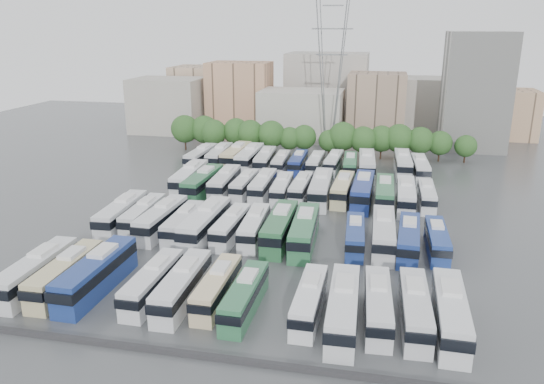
% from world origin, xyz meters
% --- Properties ---
extents(ground, '(220.00, 220.00, 0.00)m').
position_xyz_m(ground, '(0.00, 0.00, 0.00)').
color(ground, '#424447').
rests_on(ground, ground).
extents(parapet, '(56.00, 0.50, 0.50)m').
position_xyz_m(parapet, '(0.00, -33.00, 0.25)').
color(parapet, '#2D2D30').
rests_on(parapet, ground).
extents(tree_line, '(66.28, 7.50, 7.97)m').
position_xyz_m(tree_line, '(-2.70, 42.12, 4.42)').
color(tree_line, black).
rests_on(tree_line, ground).
extents(city_buildings, '(102.00, 35.00, 20.00)m').
position_xyz_m(city_buildings, '(-7.46, 71.86, 7.87)').
color(city_buildings, '#9E998E').
rests_on(city_buildings, ground).
extents(apartment_tower, '(14.00, 14.00, 26.00)m').
position_xyz_m(apartment_tower, '(34.00, 58.00, 13.00)').
color(apartment_tower, silver).
rests_on(apartment_tower, ground).
extents(electricity_pylon, '(9.00, 6.91, 33.83)m').
position_xyz_m(electricity_pylon, '(2.00, 50.00, 18.66)').
color(electricity_pylon, slate).
rests_on(electricity_pylon, ground).
extents(bus_r0_s0, '(2.96, 12.64, 3.95)m').
position_xyz_m(bus_r0_s0, '(-21.52, -24.47, 1.94)').
color(bus_r0_s0, silver).
rests_on(bus_r0_s0, ground).
extents(bus_r0_s1, '(2.90, 12.23, 3.82)m').
position_xyz_m(bus_r0_s1, '(-18.21, -24.14, 1.88)').
color(bus_r0_s1, '#C4B887').
rests_on(bus_r0_s1, ground).
extents(bus_r0_s2, '(3.04, 13.44, 4.21)m').
position_xyz_m(bus_r0_s2, '(-14.80, -23.75, 2.07)').
color(bus_r0_s2, navy).
rests_on(bus_r0_s2, ground).
extents(bus_r0_s4, '(2.58, 11.45, 3.59)m').
position_xyz_m(bus_r0_s4, '(-8.36, -23.84, 1.76)').
color(bus_r0_s4, silver).
rests_on(bus_r0_s4, ground).
extents(bus_r0_s5, '(2.81, 12.10, 3.78)m').
position_xyz_m(bus_r0_s5, '(-5.00, -24.09, 1.86)').
color(bus_r0_s5, silver).
rests_on(bus_r0_s5, ground).
extents(bus_r0_s6, '(2.40, 10.92, 3.42)m').
position_xyz_m(bus_r0_s6, '(-1.51, -23.33, 1.68)').
color(bus_r0_s6, beige).
rests_on(bus_r0_s6, ground).
extents(bus_r0_s7, '(2.56, 11.06, 3.46)m').
position_xyz_m(bus_r0_s7, '(1.74, -24.58, 1.70)').
color(bus_r0_s7, '#2E6C45').
rests_on(bus_r0_s7, ground).
extents(bus_r0_s9, '(2.48, 10.93, 3.42)m').
position_xyz_m(bus_r0_s9, '(8.13, -24.02, 1.68)').
color(bus_r0_s9, white).
rests_on(bus_r0_s9, ground).
extents(bus_r0_s10, '(3.09, 12.70, 3.96)m').
position_xyz_m(bus_r0_s10, '(11.50, -25.27, 1.95)').
color(bus_r0_s10, silver).
rests_on(bus_r0_s10, ground).
extents(bus_r0_s11, '(3.05, 11.53, 3.58)m').
position_xyz_m(bus_r0_s11, '(14.71, -23.74, 1.76)').
color(bus_r0_s11, silver).
rests_on(bus_r0_s11, ground).
extents(bus_r0_s12, '(2.90, 11.86, 3.70)m').
position_xyz_m(bus_r0_s12, '(18.14, -23.76, 1.82)').
color(bus_r0_s12, silver).
rests_on(bus_r0_s12, ground).
extents(bus_r0_s13, '(2.99, 12.65, 3.95)m').
position_xyz_m(bus_r0_s13, '(21.31, -24.11, 1.94)').
color(bus_r0_s13, silver).
rests_on(bus_r0_s13, ground).
extents(bus_r1_s0, '(3.35, 12.83, 3.99)m').
position_xyz_m(bus_r1_s0, '(-21.22, -5.61, 1.96)').
color(bus_r1_s0, silver).
rests_on(bus_r1_s0, ground).
extents(bus_r1_s1, '(2.93, 11.66, 3.63)m').
position_xyz_m(bus_r1_s1, '(-18.23, -5.04, 1.78)').
color(bus_r1_s1, silver).
rests_on(bus_r1_s1, ground).
extents(bus_r1_s2, '(3.13, 12.61, 3.93)m').
position_xyz_m(bus_r1_s2, '(-14.90, -6.35, 1.93)').
color(bus_r1_s2, silver).
rests_on(bus_r1_s2, ground).
extents(bus_r1_s3, '(2.64, 11.44, 3.58)m').
position_xyz_m(bus_r1_s3, '(-11.51, -6.89, 1.76)').
color(bus_r1_s3, silver).
rests_on(bus_r1_s3, ground).
extents(bus_r1_s4, '(3.26, 13.67, 4.27)m').
position_xyz_m(bus_r1_s4, '(-8.31, -7.19, 2.10)').
color(bus_r1_s4, silver).
rests_on(bus_r1_s4, ground).
extents(bus_r1_s5, '(2.81, 11.35, 3.54)m').
position_xyz_m(bus_r1_s5, '(-4.94, -6.53, 1.74)').
color(bus_r1_s5, silver).
rests_on(bus_r1_s5, ground).
extents(bus_r1_s6, '(3.06, 11.56, 3.59)m').
position_xyz_m(bus_r1_s6, '(-1.80, -6.20, 1.76)').
color(bus_r1_s6, silver).
rests_on(bus_r1_s6, ground).
extents(bus_r1_s7, '(3.02, 13.30, 4.17)m').
position_xyz_m(bus_r1_s7, '(1.69, -6.35, 2.04)').
color(bus_r1_s7, '#2B653C').
rests_on(bus_r1_s7, ground).
extents(bus_r1_s8, '(3.45, 13.34, 4.15)m').
position_xyz_m(bus_r1_s8, '(5.01, -6.94, 2.04)').
color(bus_r1_s8, '#2F6E44').
rests_on(bus_r1_s8, ground).
extents(bus_r1_s10, '(2.88, 10.88, 3.38)m').
position_xyz_m(bus_r1_s10, '(11.46, -6.27, 1.66)').
color(bus_r1_s10, navy).
rests_on(bus_r1_s10, ground).
extents(bus_r1_s11, '(3.05, 13.05, 4.08)m').
position_xyz_m(bus_r1_s11, '(14.99, -5.58, 2.00)').
color(bus_r1_s11, silver).
rests_on(bus_r1_s11, ground).
extents(bus_r1_s12, '(3.23, 12.10, 3.76)m').
position_xyz_m(bus_r1_s12, '(18.11, -6.36, 1.85)').
color(bus_r1_s12, navy).
rests_on(bus_r1_s12, ground).
extents(bus_r1_s13, '(2.56, 10.93, 3.42)m').
position_xyz_m(bus_r1_s13, '(21.60, -5.67, 1.68)').
color(bus_r1_s13, navy).
rests_on(bus_r1_s13, ground).
extents(bus_r2_s1, '(3.57, 13.71, 4.27)m').
position_xyz_m(bus_r2_s1, '(-18.09, 13.19, 2.09)').
color(bus_r2_s1, silver).
rests_on(bus_r2_s1, ground).
extents(bus_r2_s2, '(3.33, 13.49, 4.21)m').
position_xyz_m(bus_r2_s2, '(-14.88, 10.86, 2.07)').
color(bus_r2_s2, '#2A643E').
rests_on(bus_r2_s2, ground).
extents(bus_r2_s3, '(3.21, 12.77, 3.98)m').
position_xyz_m(bus_r2_s3, '(-11.51, 12.21, 1.95)').
color(bus_r2_s3, silver).
rests_on(bus_r2_s3, ground).
extents(bus_r2_s4, '(2.55, 11.02, 3.45)m').
position_xyz_m(bus_r2_s4, '(-8.14, 12.52, 1.69)').
color(bus_r2_s4, silver).
rests_on(bus_r2_s4, ground).
extents(bus_r2_s5, '(2.76, 11.96, 3.74)m').
position_xyz_m(bus_r2_s5, '(-4.89, 12.19, 1.84)').
color(bus_r2_s5, silver).
rests_on(bus_r2_s5, ground).
extents(bus_r2_s6, '(2.91, 11.26, 3.50)m').
position_xyz_m(bus_r2_s6, '(-1.55, 11.74, 1.72)').
color(bus_r2_s6, silver).
rests_on(bus_r2_s6, ground).
extents(bus_r2_s7, '(2.63, 11.19, 3.50)m').
position_xyz_m(bus_r2_s7, '(1.50, 12.54, 1.72)').
color(bus_r2_s7, silver).
rests_on(bus_r2_s7, ground).
extents(bus_r2_s8, '(3.37, 13.76, 4.29)m').
position_xyz_m(bus_r2_s8, '(4.89, 11.76, 2.11)').
color(bus_r2_s8, silver).
rests_on(bus_r2_s8, ground).
extents(bus_r2_s9, '(3.11, 12.21, 3.80)m').
position_xyz_m(bus_r2_s9, '(8.29, 12.98, 1.87)').
color(bus_r2_s9, beige).
rests_on(bus_r2_s9, ground).
extents(bus_r2_s10, '(3.34, 13.72, 4.28)m').
position_xyz_m(bus_r2_s10, '(11.55, 11.95, 2.10)').
color(bus_r2_s10, navy).
rests_on(bus_r2_s10, ground).
extents(bus_r2_s11, '(2.83, 12.75, 4.00)m').
position_xyz_m(bus_r2_s11, '(14.99, 11.60, 1.96)').
color(bus_r2_s11, '#307145').
rests_on(bus_r2_s11, ground).
extents(bus_r2_s12, '(2.89, 12.66, 3.96)m').
position_xyz_m(bus_r2_s12, '(18.24, 11.18, 1.95)').
color(bus_r2_s12, silver).
rests_on(bus_r2_s12, ground).
extents(bus_r2_s13, '(2.45, 10.92, 3.42)m').
position_xyz_m(bus_r2_s13, '(21.50, 12.69, 1.68)').
color(bus_r2_s13, silver).
rests_on(bus_r2_s13, ground).
extents(bus_r3_s0, '(3.23, 12.59, 3.92)m').
position_xyz_m(bus_r3_s0, '(-21.50, 28.89, 1.92)').
color(bus_r3_s0, silver).
rests_on(bus_r3_s0, ground).
extents(bus_r3_s1, '(3.24, 12.69, 3.95)m').
position_xyz_m(bus_r3_s1, '(-18.03, 30.13, 1.94)').
color(bus_r3_s1, silver).
rests_on(bus_r3_s1, ground).
extents(bus_r3_s2, '(3.17, 13.51, 4.22)m').
position_xyz_m(bus_r3_s2, '(-14.65, 30.67, 2.07)').
color(bus_r3_s2, beige).
rests_on(bus_r3_s2, ground).
extents(bus_r3_s3, '(3.02, 13.55, 4.25)m').
position_xyz_m(bus_r3_s3, '(-11.54, 29.52, 2.08)').
color(bus_r3_s3, silver).
rests_on(bus_r3_s3, ground).
extents(bus_r3_s4, '(3.29, 12.47, 3.88)m').
position_xyz_m(bus_r3_s4, '(-8.28, 28.99, 1.90)').
color(bus_r3_s4, silver).
rests_on(bus_r3_s4, ground).
extents(bus_r3_s5, '(2.71, 10.91, 3.40)m').
position_xyz_m(bus_r3_s5, '(-5.06, 28.73, 1.67)').
color(bus_r3_s5, silver).
rests_on(bus_r3_s5, ground).
extents(bus_r3_s6, '(2.53, 11.22, 3.51)m').
position_xyz_m(bus_r3_s6, '(-1.71, 29.20, 1.73)').
color(bus_r3_s6, navy).
rests_on(bus_r3_s6, ground).
extents(bus_r3_s7, '(2.45, 10.87, 3.41)m').
position_xyz_m(bus_r3_s7, '(1.66, 29.46, 1.67)').
color(bus_r3_s7, silver).
rests_on(bus_r3_s7, ground).
extents(bus_r3_s8, '(3.02, 11.32, 3.52)m').
position_xyz_m(bus_r3_s8, '(5.07, 30.69, 1.73)').
color(bus_r3_s8, silver).
rests_on(bus_r3_s8, ground).
extents(bus_r3_s9, '(2.96, 11.40, 3.55)m').
position_xyz_m(bus_r3_s9, '(8.36, 29.18, 1.74)').
color(bus_r3_s9, '#31734A').
rests_on(bus_r3_s9, ground).
extents(bus_r3_s10, '(3.65, 13.72, 4.26)m').
position_xyz_m(bus_r3_s10, '(11.51, 28.63, 2.09)').
color(bus_r3_s10, silver).
rests_on(bus_r3_s10, ground).
extents(bus_r3_s12, '(3.33, 13.19, 4.11)m').
position_xyz_m(bus_r3_s12, '(18.21, 31.11, 2.02)').
color(bus_r3_s12, silver).
rests_on(bus_r3_s12, ground).
extents(bus_r3_s13, '(3.22, 12.19, 3.79)m').
position_xyz_m(bus_r3_s13, '(21.33, 29.22, 1.86)').
color(bus_r3_s13, silver).
rests_on(bus_r3_s13, ground).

